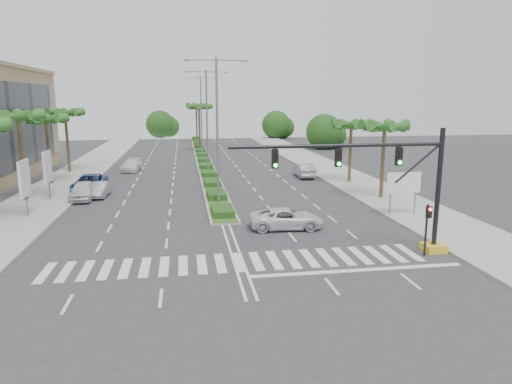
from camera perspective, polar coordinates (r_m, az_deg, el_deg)
ground at (r=25.26m, az=-2.20°, el=-8.76°), size 160.00×160.00×0.00m
footpath_right at (r=47.89m, az=13.16°, el=0.80°), size 6.00×120.00×0.15m
footpath_left at (r=46.09m, az=-24.50°, el=-0.36°), size 6.00×120.00×0.15m
median at (r=69.13m, az=-6.70°, el=4.28°), size 2.20×75.00×0.20m
median_grass at (r=69.12m, az=-6.70°, el=4.38°), size 1.80×75.00×0.04m
signal_gantry at (r=26.96m, az=17.70°, el=-0.35°), size 12.60×1.20×7.20m
pedestrian_signal at (r=27.32m, az=20.64°, el=-3.45°), size 0.28×0.36×3.00m
direction_sign at (r=36.03m, az=17.97°, el=0.90°), size 2.70×0.11×3.40m
billboard_near at (r=37.86m, az=-26.97°, el=1.47°), size 0.18×2.10×4.35m
billboard_far at (r=43.54m, az=-24.61°, el=2.85°), size 0.18×2.10×4.35m
palm_left_mid at (r=43.77m, az=-27.61°, el=8.05°), size 4.57×4.68×7.95m
palm_left_far at (r=51.44m, az=-24.77°, el=7.98°), size 4.57×4.68×7.35m
palm_left_end at (r=59.17m, az=-22.74°, el=8.85°), size 4.57×4.68×7.75m
palm_right_near at (r=41.39m, az=15.78°, el=7.58°), size 4.57×4.68×7.05m
palm_right_far at (r=48.78m, az=11.82°, el=7.97°), size 4.57×4.68×6.75m
palm_median_a at (r=78.59m, az=-7.14°, el=10.31°), size 4.57×4.68×8.05m
palm_median_b at (r=93.58m, az=-7.48°, el=10.49°), size 4.57×4.68×8.05m
streetlight_near at (r=37.68m, az=-4.87°, el=8.54°), size 5.10×0.25×12.00m
streetlight_mid at (r=53.64m, az=-6.16°, el=9.40°), size 5.10×0.25×12.00m
streetlight_far at (r=69.61m, az=-6.87°, el=9.87°), size 5.10×0.25×12.00m
car_parked_a at (r=43.13m, az=-20.82°, el=0.16°), size 1.96×4.76×1.61m
car_parked_b at (r=43.98m, az=-18.94°, el=0.31°), size 1.66×4.10×1.33m
car_parked_c at (r=46.59m, az=-20.08°, el=1.03°), size 2.77×5.92×1.64m
car_parked_d at (r=58.64m, az=-15.26°, el=3.26°), size 2.57×5.09×1.42m
car_crossing at (r=31.44m, az=3.83°, el=-3.32°), size 5.22×2.66×1.41m
car_right at (r=52.29m, az=6.05°, el=2.73°), size 1.85×4.91×1.60m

